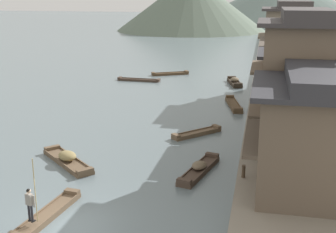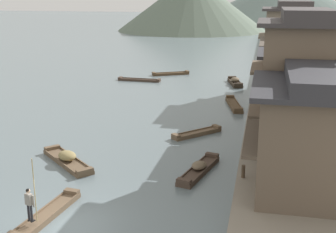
{
  "view_description": "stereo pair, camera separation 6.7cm",
  "coord_description": "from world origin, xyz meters",
  "px_view_note": "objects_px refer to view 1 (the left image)",
  "views": [
    {
      "loc": [
        8.21,
        -16.99,
        10.43
      ],
      "look_at": [
        1.99,
        11.95,
        2.04
      ],
      "focal_mm": 47.94,
      "sensor_mm": 36.0,
      "label": 1
    },
    {
      "loc": [
        8.27,
        -16.98,
        10.43
      ],
      "look_at": [
        1.99,
        11.95,
        2.04
      ],
      "focal_mm": 47.94,
      "sensor_mm": 36.0,
      "label": 2
    }
  ],
  "objects_px": {
    "boat_moored_second": "(235,82)",
    "boat_midriver_upstream": "(170,74)",
    "house_waterfront_second": "(301,83)",
    "mooring_post_dock_near": "(243,171)",
    "house_waterfront_nearest": "(320,134)",
    "house_waterfront_far": "(291,45)",
    "boat_moored_nearest": "(197,133)",
    "boat_moored_far": "(234,105)",
    "house_waterfront_narrow": "(291,69)",
    "boat_moored_third": "(199,169)",
    "house_waterfront_tall": "(291,85)",
    "boatman_person": "(30,201)",
    "boat_upstream_distant": "(139,80)",
    "mooring_post_dock_mid": "(251,118)",
    "boat_foreground_poled": "(47,215)",
    "boat_midriver_drifting": "(67,159)"
  },
  "relations": [
    {
      "from": "boat_foreground_poled",
      "to": "house_waterfront_far",
      "type": "bearing_deg",
      "value": 68.1
    },
    {
      "from": "boat_moored_second",
      "to": "house_waterfront_second",
      "type": "relative_size",
      "value": 0.52
    },
    {
      "from": "boat_upstream_distant",
      "to": "house_waterfront_narrow",
      "type": "distance_m",
      "value": 19.65
    },
    {
      "from": "boat_upstream_distant",
      "to": "boat_moored_nearest",
      "type": "bearing_deg",
      "value": -62.64
    },
    {
      "from": "house_waterfront_nearest",
      "to": "house_waterfront_far",
      "type": "xyz_separation_m",
      "value": [
        -0.23,
        26.16,
        1.31
      ]
    },
    {
      "from": "boat_moored_far",
      "to": "house_waterfront_narrow",
      "type": "height_order",
      "value": "house_waterfront_narrow"
    },
    {
      "from": "house_waterfront_tall",
      "to": "house_waterfront_far",
      "type": "relative_size",
      "value": 0.7
    },
    {
      "from": "boat_moored_far",
      "to": "boat_midriver_upstream",
      "type": "height_order",
      "value": "boat_moored_far"
    },
    {
      "from": "house_waterfront_nearest",
      "to": "house_waterfront_tall",
      "type": "distance_m",
      "value": 11.72
    },
    {
      "from": "boat_moored_nearest",
      "to": "house_waterfront_far",
      "type": "distance_m",
      "value": 18.78
    },
    {
      "from": "boat_midriver_upstream",
      "to": "mooring_post_dock_mid",
      "type": "distance_m",
      "value": 24.26
    },
    {
      "from": "house_waterfront_narrow",
      "to": "boat_foreground_poled",
      "type": "bearing_deg",
      "value": -117.29
    },
    {
      "from": "boat_moored_nearest",
      "to": "mooring_post_dock_near",
      "type": "height_order",
      "value": "mooring_post_dock_near"
    },
    {
      "from": "boat_moored_third",
      "to": "boat_moored_far",
      "type": "relative_size",
      "value": 0.92
    },
    {
      "from": "boat_moored_nearest",
      "to": "boat_midriver_drifting",
      "type": "bearing_deg",
      "value": -133.88
    },
    {
      "from": "boat_moored_second",
      "to": "house_waterfront_tall",
      "type": "height_order",
      "value": "house_waterfront_tall"
    },
    {
      "from": "boat_moored_second",
      "to": "house_waterfront_tall",
      "type": "bearing_deg",
      "value": -73.16
    },
    {
      "from": "mooring_post_dock_near",
      "to": "boat_foreground_poled",
      "type": "bearing_deg",
      "value": -149.39
    },
    {
      "from": "house_waterfront_nearest",
      "to": "mooring_post_dock_mid",
      "type": "height_order",
      "value": "house_waterfront_nearest"
    },
    {
      "from": "boat_upstream_distant",
      "to": "mooring_post_dock_mid",
      "type": "height_order",
      "value": "mooring_post_dock_mid"
    },
    {
      "from": "house_waterfront_second",
      "to": "house_waterfront_tall",
      "type": "bearing_deg",
      "value": 92.2
    },
    {
      "from": "boat_midriver_drifting",
      "to": "mooring_post_dock_mid",
      "type": "relative_size",
      "value": 5.84
    },
    {
      "from": "house_waterfront_narrow",
      "to": "mooring_post_dock_mid",
      "type": "xyz_separation_m",
      "value": [
        -3.16,
        -7.48,
        -2.6
      ]
    },
    {
      "from": "boat_moored_second",
      "to": "house_waterfront_far",
      "type": "height_order",
      "value": "house_waterfront_far"
    },
    {
      "from": "boat_moored_second",
      "to": "house_waterfront_narrow",
      "type": "relative_size",
      "value": 0.57
    },
    {
      "from": "house_waterfront_second",
      "to": "house_waterfront_narrow",
      "type": "distance_m",
      "value": 13.1
    },
    {
      "from": "boat_midriver_drifting",
      "to": "house_waterfront_narrow",
      "type": "height_order",
      "value": "house_waterfront_narrow"
    },
    {
      "from": "house_waterfront_nearest",
      "to": "mooring_post_dock_near",
      "type": "bearing_deg",
      "value": 167.04
    },
    {
      "from": "boat_moored_far",
      "to": "boat_upstream_distant",
      "type": "bearing_deg",
      "value": 140.26
    },
    {
      "from": "boat_moored_second",
      "to": "house_waterfront_narrow",
      "type": "distance_m",
      "value": 11.79
    },
    {
      "from": "boat_moored_far",
      "to": "house_waterfront_far",
      "type": "distance_m",
      "value": 10.32
    },
    {
      "from": "boat_moored_second",
      "to": "boat_moored_far",
      "type": "relative_size",
      "value": 0.86
    },
    {
      "from": "boat_midriver_upstream",
      "to": "boat_midriver_drifting",
      "type": "bearing_deg",
      "value": -90.06
    },
    {
      "from": "house_waterfront_far",
      "to": "mooring_post_dock_mid",
      "type": "relative_size",
      "value": 11.08
    },
    {
      "from": "house_waterfront_narrow",
      "to": "mooring_post_dock_near",
      "type": "xyz_separation_m",
      "value": [
        -3.16,
        -18.14,
        -2.64
      ]
    },
    {
      "from": "boat_moored_nearest",
      "to": "boat_moored_third",
      "type": "height_order",
      "value": "boat_moored_third"
    },
    {
      "from": "mooring_post_dock_mid",
      "to": "house_waterfront_far",
      "type": "bearing_deg",
      "value": 77.0
    },
    {
      "from": "house_waterfront_second",
      "to": "mooring_post_dock_near",
      "type": "bearing_deg",
      "value": -120.61
    },
    {
      "from": "boat_moored_second",
      "to": "boat_midriver_upstream",
      "type": "relative_size",
      "value": 0.99
    },
    {
      "from": "boat_midriver_upstream",
      "to": "house_waterfront_nearest",
      "type": "height_order",
      "value": "house_waterfront_nearest"
    },
    {
      "from": "boat_midriver_upstream",
      "to": "mooring_post_dock_near",
      "type": "relative_size",
      "value": 6.5
    },
    {
      "from": "boat_midriver_drifting",
      "to": "boat_upstream_distant",
      "type": "distance_m",
      "value": 26.44
    },
    {
      "from": "boat_moored_third",
      "to": "boat_midriver_upstream",
      "type": "xyz_separation_m",
      "value": [
        -8.2,
        30.75,
        -0.1
      ]
    },
    {
      "from": "boat_midriver_upstream",
      "to": "house_waterfront_second",
      "type": "height_order",
      "value": "house_waterfront_second"
    },
    {
      "from": "boat_midriver_drifting",
      "to": "house_waterfront_tall",
      "type": "relative_size",
      "value": 0.75
    },
    {
      "from": "house_waterfront_second",
      "to": "house_waterfront_tall",
      "type": "xyz_separation_m",
      "value": [
        -0.22,
        5.76,
        -1.3
      ]
    },
    {
      "from": "house_waterfront_nearest",
      "to": "house_waterfront_tall",
      "type": "relative_size",
      "value": 1.14
    },
    {
      "from": "boatman_person",
      "to": "house_waterfront_narrow",
      "type": "bearing_deg",
      "value": 63.63
    },
    {
      "from": "boat_moored_third",
      "to": "house_waterfront_nearest",
      "type": "height_order",
      "value": "house_waterfront_nearest"
    },
    {
      "from": "boat_moored_second",
      "to": "house_waterfront_narrow",
      "type": "height_order",
      "value": "house_waterfront_narrow"
    }
  ]
}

